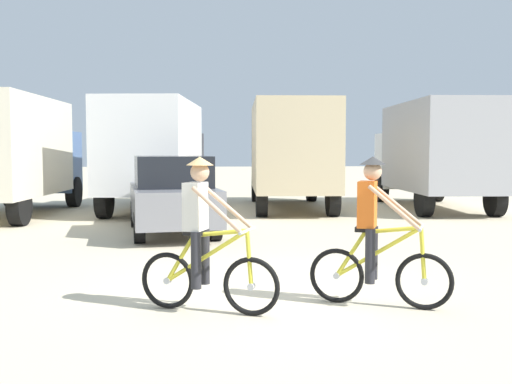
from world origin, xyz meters
TOP-DOWN VIEW (x-y plane):
  - ground_plane at (0.00, 0.00)m, footprint 120.00×120.00m
  - box_truck_cream_rv at (-6.44, 9.80)m, footprint 2.70×6.86m
  - box_truck_avon_van at (-2.44, 11.11)m, footprint 3.06×6.96m
  - box_truck_tan_camper at (1.83, 11.25)m, footprint 2.71×6.86m
  - box_truck_grey_hauler at (6.41, 10.80)m, footprint 2.71×6.86m
  - sedan_parked at (-1.65, 5.78)m, footprint 2.35×4.41m
  - cyclist_orange_shirt at (-0.92, -0.83)m, footprint 1.63×0.78m
  - cyclist_cowboy_hat at (1.15, -0.74)m, footprint 1.61×0.80m

SIDE VIEW (x-z plane):
  - ground_plane at x=0.00m, z-range 0.00..0.00m
  - cyclist_orange_shirt at x=-0.92m, z-range -0.06..1.76m
  - cyclist_cowboy_hat at x=1.15m, z-range -0.06..1.76m
  - sedan_parked at x=-1.65m, z-range 0.00..1.76m
  - box_truck_cream_rv at x=-6.44m, z-range 0.20..3.55m
  - box_truck_avon_van at x=-2.44m, z-range 0.20..3.55m
  - box_truck_tan_camper at x=1.83m, z-range 0.20..3.55m
  - box_truck_grey_hauler at x=6.41m, z-range 0.20..3.55m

